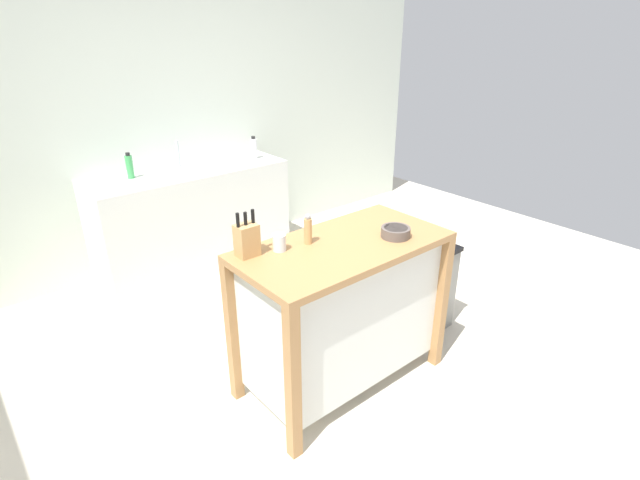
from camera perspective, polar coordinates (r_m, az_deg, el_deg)
ground_plane at (r=3.15m, az=1.59°, el=-15.69°), size 7.00×7.00×0.00m
wall_back at (r=4.44m, az=-18.67°, el=13.70°), size 6.00×0.10×2.60m
kitchen_island at (r=2.83m, az=2.63°, el=-7.89°), size 1.20×0.62×0.92m
knife_block at (r=2.49m, az=-8.60°, el=0.07°), size 0.11×0.09×0.24m
bowl_ceramic_wide at (r=2.73m, az=8.88°, el=0.95°), size 0.16×0.16×0.06m
drinking_cup at (r=2.54m, az=-4.80°, el=-0.30°), size 0.07×0.07×0.09m
pepper_grinder at (r=2.60m, az=-1.43°, el=1.22°), size 0.04×0.04×0.17m
trash_bin at (r=3.50m, az=12.42°, el=-5.51°), size 0.36×0.28×0.63m
sink_counter at (r=4.37m, az=-14.75°, el=2.37°), size 1.64×0.60×0.89m
sink_faucet at (r=4.33m, az=-16.36°, el=9.72°), size 0.02×0.02×0.22m
bottle_dish_soap at (r=4.45m, az=-7.80°, el=10.64°), size 0.06×0.06×0.20m
bottle_spray_cleaner at (r=4.11m, az=-21.48°, el=8.05°), size 0.05×0.05×0.21m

